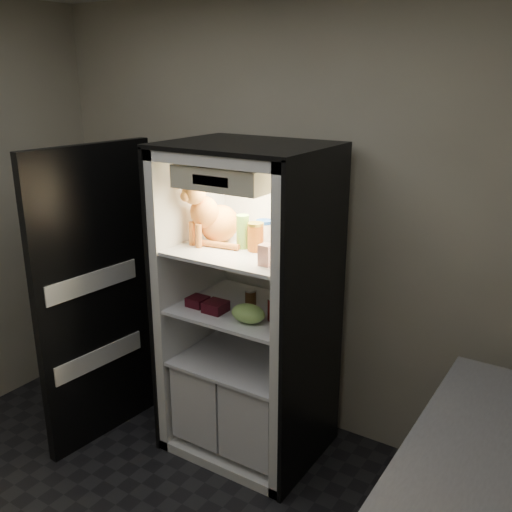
{
  "coord_description": "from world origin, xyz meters",
  "views": [
    {
      "loc": [
        1.71,
        -1.21,
        2.23
      ],
      "look_at": [
        0.08,
        1.32,
        1.26
      ],
      "focal_mm": 40.0,
      "sensor_mm": 36.0,
      "label": 1
    }
  ],
  "objects_px": {
    "cream_carton": "(266,255)",
    "soda_can_b": "(288,305)",
    "condiment_jar": "(251,297)",
    "grape_bag": "(248,313)",
    "parmesan_shaker": "(243,232)",
    "mayo_tub": "(264,232)",
    "berry_box_right": "(216,307)",
    "berry_box_left": "(198,301)",
    "soda_can_a": "(283,296)",
    "salsa_jar": "(256,237)",
    "tabby_cat": "(212,217)",
    "soda_can_c": "(274,309)",
    "pepper_jar": "(298,232)",
    "refrigerator": "(251,326)"
  },
  "relations": [
    {
      "from": "parmesan_shaker",
      "to": "pepper_jar",
      "type": "xyz_separation_m",
      "value": [
        0.29,
        0.11,
        0.02
      ]
    },
    {
      "from": "tabby_cat",
      "to": "salsa_jar",
      "type": "distance_m",
      "value": 0.31
    },
    {
      "from": "cream_carton",
      "to": "berry_box_left",
      "type": "distance_m",
      "value": 0.62
    },
    {
      "from": "soda_can_b",
      "to": "berry_box_right",
      "type": "xyz_separation_m",
      "value": [
        -0.38,
        -0.17,
        -0.04
      ]
    },
    {
      "from": "condiment_jar",
      "to": "berry_box_right",
      "type": "height_order",
      "value": "condiment_jar"
    },
    {
      "from": "condiment_jar",
      "to": "grape_bag",
      "type": "distance_m",
      "value": 0.25
    },
    {
      "from": "refrigerator",
      "to": "mayo_tub",
      "type": "relative_size",
      "value": 13.8
    },
    {
      "from": "parmesan_shaker",
      "to": "soda_can_c",
      "type": "relative_size",
      "value": 1.46
    },
    {
      "from": "soda_can_c",
      "to": "berry_box_left",
      "type": "xyz_separation_m",
      "value": [
        -0.48,
        -0.07,
        -0.04
      ]
    },
    {
      "from": "soda_can_a",
      "to": "berry_box_left",
      "type": "distance_m",
      "value": 0.49
    },
    {
      "from": "condiment_jar",
      "to": "parmesan_shaker",
      "type": "bearing_deg",
      "value": -125.17
    },
    {
      "from": "condiment_jar",
      "to": "cream_carton",
      "type": "bearing_deg",
      "value": -42.74
    },
    {
      "from": "cream_carton",
      "to": "soda_can_c",
      "type": "bearing_deg",
      "value": 96.76
    },
    {
      "from": "soda_can_b",
      "to": "grape_bag",
      "type": "height_order",
      "value": "soda_can_b"
    },
    {
      "from": "soda_can_c",
      "to": "berry_box_right",
      "type": "relative_size",
      "value": 1.09
    },
    {
      "from": "refrigerator",
      "to": "cream_carton",
      "type": "distance_m",
      "value": 0.65
    },
    {
      "from": "berry_box_left",
      "to": "berry_box_right",
      "type": "bearing_deg",
      "value": -5.22
    },
    {
      "from": "parmesan_shaker",
      "to": "berry_box_right",
      "type": "bearing_deg",
      "value": -116.16
    },
    {
      "from": "soda_can_c",
      "to": "berry_box_left",
      "type": "height_order",
      "value": "soda_can_c"
    },
    {
      "from": "soda_can_c",
      "to": "condiment_jar",
      "type": "xyz_separation_m",
      "value": [
        -0.23,
        0.12,
        -0.02
      ]
    },
    {
      "from": "cream_carton",
      "to": "soda_can_c",
      "type": "distance_m",
      "value": 0.36
    },
    {
      "from": "mayo_tub",
      "to": "tabby_cat",
      "type": "bearing_deg",
      "value": -149.28
    },
    {
      "from": "condiment_jar",
      "to": "berry_box_left",
      "type": "xyz_separation_m",
      "value": [
        -0.25,
        -0.19,
        -0.02
      ]
    },
    {
      "from": "tabby_cat",
      "to": "mayo_tub",
      "type": "xyz_separation_m",
      "value": [
        0.26,
        0.15,
        -0.09
      ]
    },
    {
      "from": "soda_can_b",
      "to": "berry_box_left",
      "type": "relative_size",
      "value": 1.26
    },
    {
      "from": "mayo_tub",
      "to": "parmesan_shaker",
      "type": "bearing_deg",
      "value": -109.04
    },
    {
      "from": "berry_box_left",
      "to": "tabby_cat",
      "type": "bearing_deg",
      "value": 86.41
    },
    {
      "from": "refrigerator",
      "to": "berry_box_left",
      "type": "xyz_separation_m",
      "value": [
        -0.24,
        -0.2,
        0.18
      ]
    },
    {
      "from": "salsa_jar",
      "to": "grape_bag",
      "type": "distance_m",
      "value": 0.42
    },
    {
      "from": "parmesan_shaker",
      "to": "condiment_jar",
      "type": "height_order",
      "value": "parmesan_shaker"
    },
    {
      "from": "cream_carton",
      "to": "soda_can_b",
      "type": "bearing_deg",
      "value": 82.44
    },
    {
      "from": "soda_can_a",
      "to": "berry_box_right",
      "type": "bearing_deg",
      "value": -135.67
    },
    {
      "from": "condiment_jar",
      "to": "salsa_jar",
      "type": "bearing_deg",
      "value": -35.08
    },
    {
      "from": "salsa_jar",
      "to": "grape_bag",
      "type": "relative_size",
      "value": 0.81
    },
    {
      "from": "parmesan_shaker",
      "to": "mayo_tub",
      "type": "bearing_deg",
      "value": 70.96
    },
    {
      "from": "pepper_jar",
      "to": "cream_carton",
      "type": "distance_m",
      "value": 0.3
    },
    {
      "from": "soda_can_a",
      "to": "berry_box_right",
      "type": "xyz_separation_m",
      "value": [
        -0.28,
        -0.27,
        -0.03
      ]
    },
    {
      "from": "mayo_tub",
      "to": "soda_can_a",
      "type": "relative_size",
      "value": 1.11
    },
    {
      "from": "tabby_cat",
      "to": "salsa_jar",
      "type": "xyz_separation_m",
      "value": [
        0.3,
        0.0,
        -0.07
      ]
    },
    {
      "from": "pepper_jar",
      "to": "soda_can_b",
      "type": "relative_size",
      "value": 1.65
    },
    {
      "from": "parmesan_shaker",
      "to": "soda_can_c",
      "type": "bearing_deg",
      "value": -17.89
    },
    {
      "from": "pepper_jar",
      "to": "grape_bag",
      "type": "relative_size",
      "value": 1.13
    },
    {
      "from": "tabby_cat",
      "to": "soda_can_c",
      "type": "xyz_separation_m",
      "value": [
        0.47,
        -0.08,
        -0.44
      ]
    },
    {
      "from": "soda_can_a",
      "to": "grape_bag",
      "type": "xyz_separation_m",
      "value": [
        -0.05,
        -0.29,
        -0.01
      ]
    },
    {
      "from": "tabby_cat",
      "to": "cream_carton",
      "type": "distance_m",
      "value": 0.52
    },
    {
      "from": "soda_can_b",
      "to": "condiment_jar",
      "type": "bearing_deg",
      "value": 172.76
    },
    {
      "from": "refrigerator",
      "to": "parmesan_shaker",
      "type": "height_order",
      "value": "refrigerator"
    },
    {
      "from": "pepper_jar",
      "to": "mayo_tub",
      "type": "bearing_deg",
      "value": 170.98
    },
    {
      "from": "parmesan_shaker",
      "to": "salsa_jar",
      "type": "relative_size",
      "value": 1.19
    },
    {
      "from": "soda_can_c",
      "to": "soda_can_a",
      "type": "bearing_deg",
      "value": 106.74
    }
  ]
}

